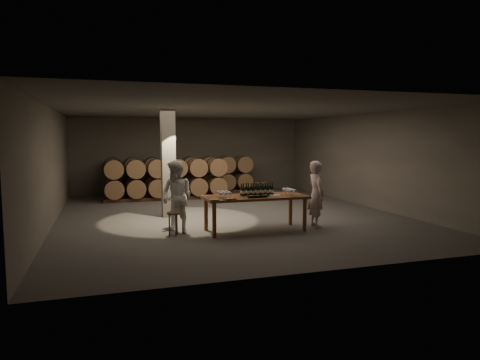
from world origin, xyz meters
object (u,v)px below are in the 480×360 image
object	(u,v)px
tasting_table	(255,200)
person_man	(316,194)
notebook_near	(229,199)
plate	(275,195)
stool	(174,216)
person_woman	(177,197)
bottle_cluster	(257,191)

from	to	relation	value
tasting_table	person_man	distance (m)	1.70
tasting_table	notebook_near	bearing A→B (deg)	-152.83
tasting_table	notebook_near	world-z (taller)	notebook_near
plate	person_man	bearing A→B (deg)	1.39
stool	person_woman	xyz separation A→B (m)	(0.13, 0.28, 0.44)
plate	notebook_near	size ratio (longest dim) A/B	1.08
person_woman	tasting_table	bearing A→B (deg)	37.78
person_man	tasting_table	bearing A→B (deg)	91.06
person_man	plate	bearing A→B (deg)	94.35
person_man	person_woman	size ratio (longest dim) A/B	0.97
bottle_cluster	stool	distance (m)	2.20
plate	notebook_near	world-z (taller)	notebook_near
tasting_table	person_man	bearing A→B (deg)	-1.90
tasting_table	plate	xyz separation A→B (m)	(0.50, -0.09, 0.11)
plate	person_man	world-z (taller)	person_man
bottle_cluster	person_man	xyz separation A→B (m)	(1.62, -0.13, -0.14)
bottle_cluster	tasting_table	bearing A→B (deg)	-135.27
tasting_table	person_woman	distance (m)	1.97
notebook_near	bottle_cluster	bearing A→B (deg)	11.76
notebook_near	plate	bearing A→B (deg)	-3.22
notebook_near	tasting_table	bearing A→B (deg)	9.88
bottle_cluster	stool	bearing A→B (deg)	179.38
plate	notebook_near	xyz separation A→B (m)	(-1.30, -0.33, 0.01)
tasting_table	bottle_cluster	world-z (taller)	bottle_cluster
stool	person_woman	world-z (taller)	person_woman
person_man	stool	bearing A→B (deg)	90.57
stool	person_man	distance (m)	3.78
notebook_near	stool	world-z (taller)	notebook_near
tasting_table	bottle_cluster	distance (m)	0.25
bottle_cluster	stool	world-z (taller)	bottle_cluster
bottle_cluster	person_woman	world-z (taller)	person_woman
notebook_near	person_woman	size ratio (longest dim) A/B	0.14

